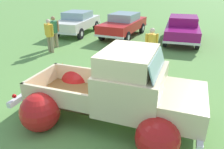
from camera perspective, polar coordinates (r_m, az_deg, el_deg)
name	(u,v)px	position (r m, az deg, el deg)	size (l,w,h in m)	color
ground_plane	(107,118)	(5.93, -1.38, -11.10)	(80.00, 80.00, 0.00)	#609347
vintage_pickup_truck	(121,95)	(5.42, 2.38, -5.28)	(4.85, 3.31, 1.96)	black
show_car_0	(77,22)	(15.19, -9.03, 13.33)	(2.23, 4.29, 1.43)	black
show_car_1	(124,24)	(14.25, 2.99, 12.93)	(2.77, 4.68, 1.43)	black
show_car_2	(182,28)	(13.63, 17.74, 11.41)	(2.25, 4.59, 1.43)	black
spectator_0	(54,30)	(12.10, -14.75, 11.05)	(0.50, 0.47, 1.64)	gray
spectator_1	(151,45)	(9.05, 10.13, 7.41)	(0.54, 0.40, 1.62)	gray
spectator_2	(49,34)	(11.29, -15.90, 10.08)	(0.54, 0.41, 1.63)	gray
lane_cone_0	(63,71)	(8.17, -12.50, 0.92)	(0.36, 0.36, 0.63)	black
lane_cone_1	(106,76)	(7.53, -1.61, -0.49)	(0.36, 0.36, 0.63)	black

